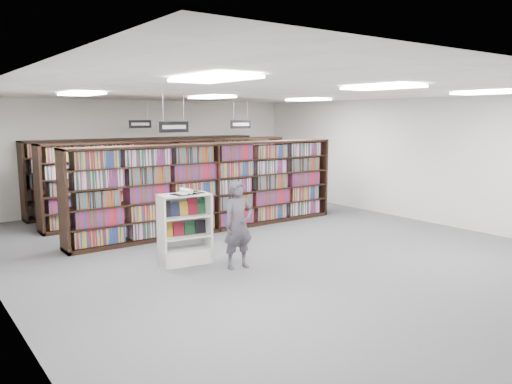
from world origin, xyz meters
TOP-DOWN VIEW (x-y plane):
  - floor at (0.00, 0.00)m, footprint 12.00×12.00m
  - ceiling at (0.00, 0.00)m, footprint 10.00×12.00m
  - wall_back at (0.00, 6.00)m, footprint 10.00×0.10m
  - wall_right at (5.00, 0.00)m, footprint 0.10×12.00m
  - bookshelf_row_near at (0.00, 2.00)m, footprint 7.00×0.60m
  - bookshelf_row_mid at (0.00, 4.00)m, footprint 7.00×0.60m
  - bookshelf_row_far at (0.00, 5.70)m, footprint 7.00×0.60m
  - aisle_sign_left at (-1.50, 1.00)m, footprint 0.65×0.02m
  - aisle_sign_right at (1.50, 3.00)m, footprint 0.65×0.02m
  - aisle_sign_center at (-0.50, 5.00)m, footprint 0.65×0.02m
  - troffer_front_left at (-3.00, -3.00)m, footprint 0.60×1.20m
  - troffer_front_center at (0.00, -3.00)m, footprint 0.60×1.20m
  - troffer_front_right at (3.00, -3.00)m, footprint 0.60×1.20m
  - troffer_back_left at (-3.00, 2.00)m, footprint 0.60×1.20m
  - troffer_back_center at (0.00, 2.00)m, footprint 0.60×1.20m
  - troffer_back_right at (3.00, 2.00)m, footprint 0.60×1.20m
  - endcap_display at (-1.85, -0.02)m, footprint 0.99×0.59m
  - open_book at (-1.82, -0.08)m, footprint 0.61×0.41m
  - shopper at (-1.21, -0.86)m, footprint 0.61×0.43m

SIDE VIEW (x-z plane):
  - floor at x=0.00m, z-range 0.00..0.00m
  - endcap_display at x=-1.85m, z-range -0.20..1.11m
  - shopper at x=-1.21m, z-range 0.00..1.59m
  - bookshelf_row_near at x=0.00m, z-range 0.00..2.10m
  - bookshelf_row_mid at x=0.00m, z-range 0.00..2.10m
  - bookshelf_row_far at x=0.00m, z-range 0.00..2.10m
  - open_book at x=-1.82m, z-range 1.28..1.41m
  - wall_back at x=0.00m, z-range 0.00..3.20m
  - wall_right at x=5.00m, z-range 0.00..3.20m
  - aisle_sign_left at x=-1.50m, z-range 2.13..2.93m
  - aisle_sign_right at x=1.50m, z-range 2.13..2.93m
  - aisle_sign_center at x=-0.50m, z-range 2.13..2.93m
  - troffer_front_left at x=-3.00m, z-range 3.14..3.18m
  - troffer_front_center at x=0.00m, z-range 3.14..3.18m
  - troffer_front_right at x=3.00m, z-range 3.14..3.18m
  - troffer_back_left at x=-3.00m, z-range 3.14..3.18m
  - troffer_back_center at x=0.00m, z-range 3.14..3.18m
  - troffer_back_right at x=3.00m, z-range 3.14..3.18m
  - ceiling at x=0.00m, z-range 3.15..3.25m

